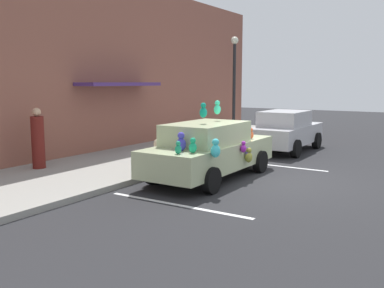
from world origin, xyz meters
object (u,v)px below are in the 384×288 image
plush_covered_car (210,150)px  street_lamp_post (234,80)px  parked_sedan_behind (286,131)px  pedestrian_near_shopfront (38,140)px  teddy_bear_on_sidewalk (158,153)px

plush_covered_car → street_lamp_post: street_lamp_post is taller
parked_sedan_behind → plush_covered_car: bearing=179.2°
plush_covered_car → pedestrian_near_shopfront: plush_covered_car is taller
street_lamp_post → pedestrian_near_shopfront: bearing=158.7°
teddy_bear_on_sidewalk → street_lamp_post: size_ratio=0.19×
parked_sedan_behind → street_lamp_post: street_lamp_post is taller
street_lamp_post → pedestrian_near_shopfront: (-6.99, 2.72, -1.73)m
plush_covered_car → teddy_bear_on_sidewalk: bearing=82.7°
parked_sedan_behind → teddy_bear_on_sidewalk: parked_sedan_behind is taller
teddy_bear_on_sidewalk → street_lamp_post: street_lamp_post is taller
plush_covered_car → pedestrian_near_shopfront: (-2.05, 4.52, 0.16)m
parked_sedan_behind → pedestrian_near_shopfront: (-7.69, 4.59, 0.17)m
plush_covered_car → parked_sedan_behind: (5.64, -0.08, -0.01)m
plush_covered_car → parked_sedan_behind: bearing=-0.8°
pedestrian_near_shopfront → street_lamp_post: bearing=-21.3°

